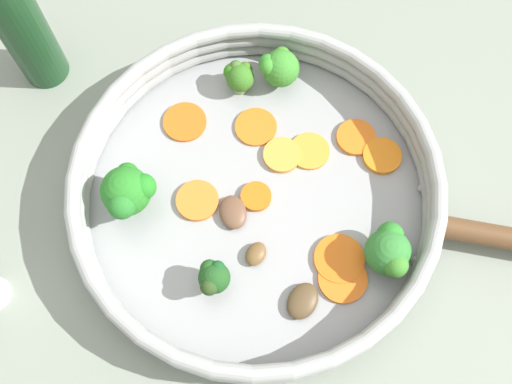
{
  "coord_description": "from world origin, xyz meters",
  "views": [
    {
      "loc": [
        -0.08,
        0.19,
        0.56
      ],
      "look_at": [
        0.0,
        0.0,
        0.03
      ],
      "focal_mm": 42.0,
      "sensor_mm": 36.0,
      "label": 1
    }
  ],
  "objects_px": {
    "carrot_slice_1": "(197,201)",
    "broccoli_floret_1": "(389,251)",
    "broccoli_floret_2": "(215,278)",
    "carrot_slice_3": "(339,259)",
    "carrot_slice_8": "(382,156)",
    "carrot_slice_5": "(185,122)",
    "broccoli_floret_0": "(239,76)",
    "broccoli_floret_3": "(279,67)",
    "mushroom_piece_0": "(256,254)",
    "carrot_slice_7": "(343,279)",
    "carrot_slice_9": "(282,155)",
    "carrot_slice_0": "(257,193)",
    "mushroom_piece_1": "(303,301)",
    "oil_bottle": "(19,22)",
    "skillet": "(256,199)",
    "carrot_slice_6": "(310,151)",
    "broccoli_floret_4": "(128,191)",
    "carrot_slice_2": "(256,127)",
    "mushroom_piece_2": "(233,212)",
    "carrot_slice_4": "(356,137)"
  },
  "relations": [
    {
      "from": "skillet",
      "to": "carrot_slice_0",
      "type": "height_order",
      "value": "carrot_slice_0"
    },
    {
      "from": "mushroom_piece_0",
      "to": "carrot_slice_4",
      "type": "bearing_deg",
      "value": -106.13
    },
    {
      "from": "carrot_slice_2",
      "to": "carrot_slice_9",
      "type": "distance_m",
      "value": 0.04
    },
    {
      "from": "broccoli_floret_3",
      "to": "broccoli_floret_0",
      "type": "bearing_deg",
      "value": 34.03
    },
    {
      "from": "skillet",
      "to": "broccoli_floret_1",
      "type": "height_order",
      "value": "broccoli_floret_1"
    },
    {
      "from": "carrot_slice_0",
      "to": "mushroom_piece_2",
      "type": "distance_m",
      "value": 0.03
    },
    {
      "from": "carrot_slice_3",
      "to": "carrot_slice_8",
      "type": "xyz_separation_m",
      "value": [
        -0.0,
        -0.12,
        0.0
      ]
    },
    {
      "from": "skillet",
      "to": "mushroom_piece_2",
      "type": "distance_m",
      "value": 0.03
    },
    {
      "from": "carrot_slice_8",
      "to": "carrot_slice_9",
      "type": "relative_size",
      "value": 1.02
    },
    {
      "from": "mushroom_piece_1",
      "to": "broccoli_floret_1",
      "type": "bearing_deg",
      "value": -128.51
    },
    {
      "from": "carrot_slice_1",
      "to": "broccoli_floret_2",
      "type": "relative_size",
      "value": 1.07
    },
    {
      "from": "carrot_slice_6",
      "to": "oil_bottle",
      "type": "relative_size",
      "value": 0.2
    },
    {
      "from": "carrot_slice_3",
      "to": "mushroom_piece_1",
      "type": "xyz_separation_m",
      "value": [
        0.02,
        0.05,
        0.0
      ]
    },
    {
      "from": "carrot_slice_5",
      "to": "carrot_slice_9",
      "type": "xyz_separation_m",
      "value": [
        -0.11,
        -0.0,
        0.0
      ]
    },
    {
      "from": "carrot_slice_7",
      "to": "mushroom_piece_1",
      "type": "distance_m",
      "value": 0.04
    },
    {
      "from": "broccoli_floret_3",
      "to": "oil_bottle",
      "type": "relative_size",
      "value": 0.22
    },
    {
      "from": "carrot_slice_9",
      "to": "mushroom_piece_1",
      "type": "height_order",
      "value": "mushroom_piece_1"
    },
    {
      "from": "broccoli_floret_3",
      "to": "carrot_slice_4",
      "type": "bearing_deg",
      "value": 162.56
    },
    {
      "from": "carrot_slice_4",
      "to": "broccoli_floret_0",
      "type": "distance_m",
      "value": 0.13
    },
    {
      "from": "carrot_slice_1",
      "to": "broccoli_floret_3",
      "type": "bearing_deg",
      "value": -96.99
    },
    {
      "from": "carrot_slice_8",
      "to": "broccoli_floret_0",
      "type": "xyz_separation_m",
      "value": [
        0.16,
        -0.02,
        0.02
      ]
    },
    {
      "from": "broccoli_floret_1",
      "to": "mushroom_piece_2",
      "type": "xyz_separation_m",
      "value": [
        0.15,
        0.02,
        -0.02
      ]
    },
    {
      "from": "skillet",
      "to": "carrot_slice_0",
      "type": "distance_m",
      "value": 0.01
    },
    {
      "from": "carrot_slice_0",
      "to": "mushroom_piece_1",
      "type": "bearing_deg",
      "value": 134.48
    },
    {
      "from": "carrot_slice_7",
      "to": "carrot_slice_9",
      "type": "relative_size",
      "value": 1.22
    },
    {
      "from": "carrot_slice_8",
      "to": "mushroom_piece_1",
      "type": "distance_m",
      "value": 0.17
    },
    {
      "from": "carrot_slice_4",
      "to": "broccoli_floret_1",
      "type": "bearing_deg",
      "value": 121.93
    },
    {
      "from": "carrot_slice_5",
      "to": "broccoli_floret_0",
      "type": "bearing_deg",
      "value": -119.27
    },
    {
      "from": "carrot_slice_6",
      "to": "mushroom_piece_2",
      "type": "relative_size",
      "value": 1.16
    },
    {
      "from": "carrot_slice_1",
      "to": "carrot_slice_3",
      "type": "height_order",
      "value": "same"
    },
    {
      "from": "carrot_slice_2",
      "to": "carrot_slice_5",
      "type": "xyz_separation_m",
      "value": [
        0.07,
        0.02,
        0.0
      ]
    },
    {
      "from": "carrot_slice_3",
      "to": "carrot_slice_6",
      "type": "height_order",
      "value": "carrot_slice_3"
    },
    {
      "from": "carrot_slice_5",
      "to": "carrot_slice_7",
      "type": "relative_size",
      "value": 0.97
    },
    {
      "from": "skillet",
      "to": "carrot_slice_1",
      "type": "xyz_separation_m",
      "value": [
        0.05,
        0.03,
        0.01
      ]
    },
    {
      "from": "skillet",
      "to": "carrot_slice_1",
      "type": "height_order",
      "value": "carrot_slice_1"
    },
    {
      "from": "carrot_slice_0",
      "to": "carrot_slice_6",
      "type": "bearing_deg",
      "value": -115.82
    },
    {
      "from": "broccoli_floret_4",
      "to": "mushroom_piece_2",
      "type": "bearing_deg",
      "value": -162.54
    },
    {
      "from": "broccoli_floret_4",
      "to": "mushroom_piece_0",
      "type": "xyz_separation_m",
      "value": [
        -0.13,
        0.0,
        -0.03
      ]
    },
    {
      "from": "carrot_slice_4",
      "to": "carrot_slice_0",
      "type": "bearing_deg",
      "value": 54.56
    },
    {
      "from": "broccoli_floret_3",
      "to": "mushroom_piece_0",
      "type": "relative_size",
      "value": 1.84
    },
    {
      "from": "carrot_slice_1",
      "to": "broccoli_floret_1",
      "type": "distance_m",
      "value": 0.19
    },
    {
      "from": "carrot_slice_3",
      "to": "carrot_slice_8",
      "type": "distance_m",
      "value": 0.12
    },
    {
      "from": "carrot_slice_7",
      "to": "carrot_slice_8",
      "type": "bearing_deg",
      "value": -86.63
    },
    {
      "from": "broccoli_floret_3",
      "to": "mushroom_piece_0",
      "type": "height_order",
      "value": "broccoli_floret_3"
    },
    {
      "from": "carrot_slice_0",
      "to": "carrot_slice_3",
      "type": "xyz_separation_m",
      "value": [
        -0.1,
        0.03,
        -0.0
      ]
    },
    {
      "from": "carrot_slice_2",
      "to": "broccoli_floret_4",
      "type": "height_order",
      "value": "broccoli_floret_4"
    },
    {
      "from": "carrot_slice_6",
      "to": "broccoli_floret_1",
      "type": "distance_m",
      "value": 0.13
    },
    {
      "from": "broccoli_floret_1",
      "to": "carrot_slice_5",
      "type": "bearing_deg",
      "value": -13.09
    },
    {
      "from": "carrot_slice_1",
      "to": "carrot_slice_3",
      "type": "xyz_separation_m",
      "value": [
        -0.15,
        -0.0,
        -0.0
      ]
    },
    {
      "from": "carrot_slice_1",
      "to": "carrot_slice_4",
      "type": "distance_m",
      "value": 0.17
    }
  ]
}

